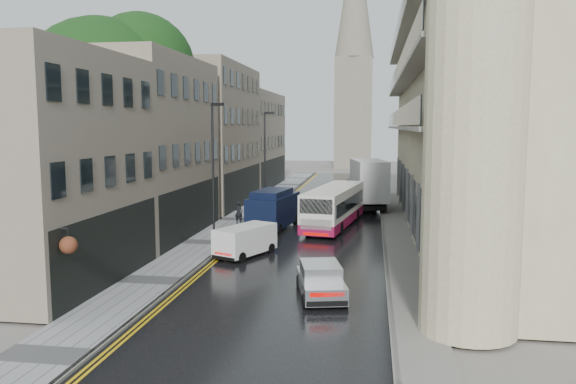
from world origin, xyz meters
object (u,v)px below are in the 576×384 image
(tree_near, at_px, (103,126))
(cream_bus, at_px, (309,212))
(navy_van, at_px, (250,212))
(tree_far, at_px, (180,134))
(pedestrian, at_px, (239,213))
(lamp_post_far, at_px, (265,160))
(white_lorry, at_px, (358,186))
(lamp_post_near, at_px, (213,172))
(white_van, at_px, (219,243))
(silver_hatchback, at_px, (306,290))

(tree_near, height_order, cream_bus, tree_near)
(navy_van, bearing_deg, tree_far, 137.43)
(navy_van, xyz_separation_m, pedestrian, (-1.35, 2.53, -0.49))
(pedestrian, bearing_deg, lamp_post_far, -82.83)
(tree_far, height_order, white_lorry, tree_far)
(tree_far, distance_m, white_lorry, 15.40)
(navy_van, relative_size, lamp_post_far, 0.68)
(lamp_post_near, bearing_deg, tree_near, -152.02)
(white_van, xyz_separation_m, lamp_post_near, (-1.68, 4.87, 3.33))
(tree_far, height_order, lamp_post_far, tree_far)
(navy_van, height_order, lamp_post_near, lamp_post_near)
(tree_near, xyz_separation_m, tree_far, (0.30, 13.00, -0.72))
(navy_van, bearing_deg, silver_hatchback, -61.33)
(cream_bus, distance_m, silver_hatchback, 15.07)
(cream_bus, bearing_deg, lamp_post_near, -142.89)
(tree_near, height_order, white_lorry, tree_near)
(pedestrian, bearing_deg, tree_near, 46.71)
(tree_far, bearing_deg, white_van, -64.94)
(tree_far, distance_m, navy_van, 13.78)
(lamp_post_far, bearing_deg, navy_van, -70.96)
(cream_bus, relative_size, white_lorry, 1.27)
(white_lorry, xyz_separation_m, lamp_post_near, (-8.37, -12.52, 2.10))
(silver_hatchback, distance_m, white_van, 8.96)
(silver_hatchback, relative_size, navy_van, 0.69)
(lamp_post_far, bearing_deg, white_lorry, 5.94)
(silver_hatchback, relative_size, pedestrian, 2.37)
(tree_near, bearing_deg, silver_hatchback, -39.92)
(tree_far, xyz_separation_m, lamp_post_far, (7.04, 0.96, -2.14))
(silver_hatchback, distance_m, navy_van, 15.55)
(silver_hatchback, height_order, lamp_post_far, lamp_post_far)
(tree_far, xyz_separation_m, cream_bus, (11.96, -9.61, -4.84))
(tree_far, bearing_deg, pedestrian, -47.80)
(silver_hatchback, xyz_separation_m, white_van, (-5.40, 7.16, 0.13))
(white_van, bearing_deg, tree_far, 139.76)
(silver_hatchback, xyz_separation_m, lamp_post_far, (-6.51, 25.54, 3.37))
(tree_far, xyz_separation_m, navy_van, (8.14, -10.02, -4.83))
(tree_near, height_order, navy_van, tree_near)
(cream_bus, distance_m, lamp_post_far, 11.97)
(tree_near, bearing_deg, tree_far, 88.68)
(white_lorry, height_order, silver_hatchback, white_lorry)
(white_van, xyz_separation_m, navy_van, (-0.00, 7.41, 0.55))
(white_lorry, relative_size, white_van, 2.13)
(silver_hatchback, bearing_deg, cream_bus, 83.44)
(silver_hatchback, relative_size, white_van, 1.02)
(cream_bus, relative_size, lamp_post_near, 1.24)
(tree_far, bearing_deg, cream_bus, -38.78)
(white_van, xyz_separation_m, pedestrian, (-1.36, 9.94, 0.06))
(tree_near, xyz_separation_m, lamp_post_near, (6.77, 0.44, -2.76))
(tree_near, distance_m, white_lorry, 20.50)
(tree_near, relative_size, white_van, 3.76)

